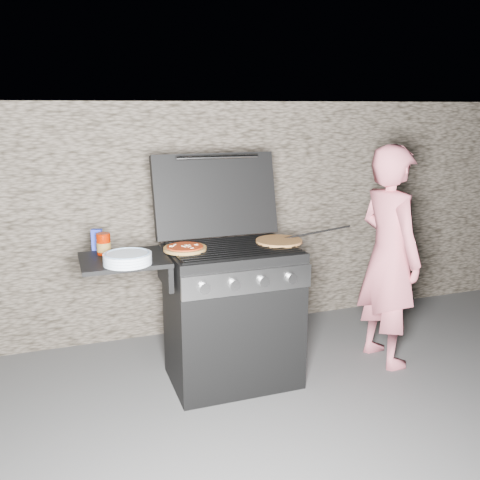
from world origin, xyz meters
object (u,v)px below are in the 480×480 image
object	(u,v)px
gas_grill	(195,320)
sauce_jar	(104,244)
pizza_topped	(185,248)
person	(389,257)

from	to	relation	value
gas_grill	sauce_jar	bearing A→B (deg)	166.59
sauce_jar	gas_grill	bearing A→B (deg)	-13.41
pizza_topped	person	world-z (taller)	person
person	sauce_jar	bearing A→B (deg)	80.16
gas_grill	pizza_topped	distance (m)	0.47
sauce_jar	person	distance (m)	1.90
gas_grill	sauce_jar	world-z (taller)	sauce_jar
pizza_topped	sauce_jar	distance (m)	0.48
pizza_topped	gas_grill	bearing A→B (deg)	-22.78
gas_grill	pizza_topped	bearing A→B (deg)	157.22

